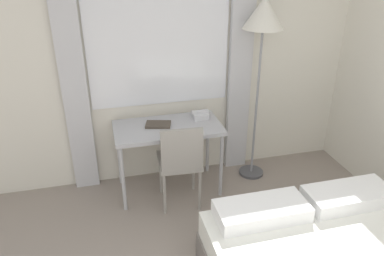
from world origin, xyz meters
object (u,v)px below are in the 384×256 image
at_px(desk, 168,132).
at_px(desk_chair, 180,159).
at_px(telephone, 200,115).
at_px(book, 158,124).
at_px(standing_lamp, 263,23).

distance_m(desk, desk_chair, 0.34).
height_order(telephone, book, telephone).
xyz_separation_m(standing_lamp, book, (-1.04, -0.02, -0.92)).
height_order(desk, standing_lamp, standing_lamp).
xyz_separation_m(desk_chair, standing_lamp, (0.90, 0.35, 1.15)).
relative_size(standing_lamp, telephone, 10.83).
distance_m(standing_lamp, book, 1.39).
relative_size(telephone, book, 0.64).
bearing_deg(standing_lamp, desk, -176.51).
bearing_deg(standing_lamp, telephone, 176.29).
bearing_deg(desk, desk_chair, -79.32).
relative_size(desk, book, 3.83).
xyz_separation_m(desk, telephone, (0.36, 0.10, 0.11)).
bearing_deg(desk, telephone, 15.20).
bearing_deg(book, desk, -21.05).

